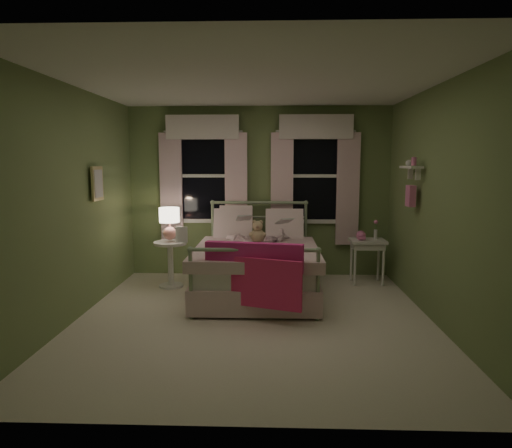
{
  "coord_description": "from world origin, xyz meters",
  "views": [
    {
      "loc": [
        0.2,
        -4.94,
        1.77
      ],
      "look_at": [
        0.0,
        0.65,
        1.0
      ],
      "focal_mm": 32.0,
      "sensor_mm": 36.0,
      "label": 1
    }
  ],
  "objects_px": {
    "bed": "(256,267)",
    "child_left": "(238,218)",
    "table_lamp": "(169,220)",
    "child_right": "(278,222)",
    "nightstand_right": "(368,246)",
    "teddy_bear": "(258,233)",
    "nightstand_left": "(170,258)"
  },
  "relations": [
    {
      "from": "nightstand_left",
      "to": "nightstand_right",
      "type": "height_order",
      "value": "same"
    },
    {
      "from": "bed",
      "to": "teddy_bear",
      "type": "height_order",
      "value": "bed"
    },
    {
      "from": "bed",
      "to": "nightstand_right",
      "type": "height_order",
      "value": "bed"
    },
    {
      "from": "teddy_bear",
      "to": "table_lamp",
      "type": "relative_size",
      "value": 0.7
    },
    {
      "from": "table_lamp",
      "to": "bed",
      "type": "bearing_deg",
      "value": -15.05
    },
    {
      "from": "bed",
      "to": "child_left",
      "type": "xyz_separation_m",
      "value": [
        -0.27,
        0.43,
        0.6
      ]
    },
    {
      "from": "child_left",
      "to": "table_lamp",
      "type": "bearing_deg",
      "value": -18.82
    },
    {
      "from": "bed",
      "to": "nightstand_left",
      "type": "distance_m",
      "value": 1.27
    },
    {
      "from": "child_left",
      "to": "teddy_bear",
      "type": "xyz_separation_m",
      "value": [
        0.28,
        -0.16,
        -0.19
      ]
    },
    {
      "from": "child_left",
      "to": "nightstand_left",
      "type": "bearing_deg",
      "value": -18.82
    },
    {
      "from": "table_lamp",
      "to": "nightstand_right",
      "type": "height_order",
      "value": "table_lamp"
    },
    {
      "from": "child_left",
      "to": "teddy_bear",
      "type": "height_order",
      "value": "child_left"
    },
    {
      "from": "child_left",
      "to": "nightstand_right",
      "type": "xyz_separation_m",
      "value": [
        1.86,
        0.17,
        -0.43
      ]
    },
    {
      "from": "table_lamp",
      "to": "nightstand_right",
      "type": "bearing_deg",
      "value": 5.6
    },
    {
      "from": "bed",
      "to": "table_lamp",
      "type": "relative_size",
      "value": 4.46
    },
    {
      "from": "bed",
      "to": "child_left",
      "type": "distance_m",
      "value": 0.79
    },
    {
      "from": "bed",
      "to": "teddy_bear",
      "type": "bearing_deg",
      "value": 88.85
    },
    {
      "from": "table_lamp",
      "to": "nightstand_right",
      "type": "xyz_separation_m",
      "value": [
        2.82,
        0.28,
        -0.4
      ]
    },
    {
      "from": "teddy_bear",
      "to": "child_right",
      "type": "bearing_deg",
      "value": 29.5
    },
    {
      "from": "child_left",
      "to": "table_lamp",
      "type": "height_order",
      "value": "child_left"
    },
    {
      "from": "teddy_bear",
      "to": "nightstand_left",
      "type": "distance_m",
      "value": 1.29
    },
    {
      "from": "teddy_bear",
      "to": "nightstand_left",
      "type": "xyz_separation_m",
      "value": [
        -1.23,
        0.06,
        -0.37
      ]
    },
    {
      "from": "child_left",
      "to": "child_right",
      "type": "bearing_deg",
      "value": 155.06
    },
    {
      "from": "nightstand_left",
      "to": "child_right",
      "type": "bearing_deg",
      "value": 3.87
    },
    {
      "from": "bed",
      "to": "child_right",
      "type": "xyz_separation_m",
      "value": [
        0.29,
        0.43,
        0.54
      ]
    },
    {
      "from": "child_right",
      "to": "nightstand_left",
      "type": "bearing_deg",
      "value": 30.1
    },
    {
      "from": "child_right",
      "to": "teddy_bear",
      "type": "xyz_separation_m",
      "value": [
        -0.28,
        -0.16,
        -0.13
      ]
    },
    {
      "from": "nightstand_left",
      "to": "nightstand_right",
      "type": "xyz_separation_m",
      "value": [
        2.82,
        0.28,
        0.13
      ]
    },
    {
      "from": "child_right",
      "to": "nightstand_right",
      "type": "distance_m",
      "value": 1.37
    },
    {
      "from": "table_lamp",
      "to": "nightstand_right",
      "type": "distance_m",
      "value": 2.86
    },
    {
      "from": "nightstand_left",
      "to": "table_lamp",
      "type": "distance_m",
      "value": 0.54
    },
    {
      "from": "child_right",
      "to": "child_left",
      "type": "bearing_deg",
      "value": 26.23
    }
  ]
}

